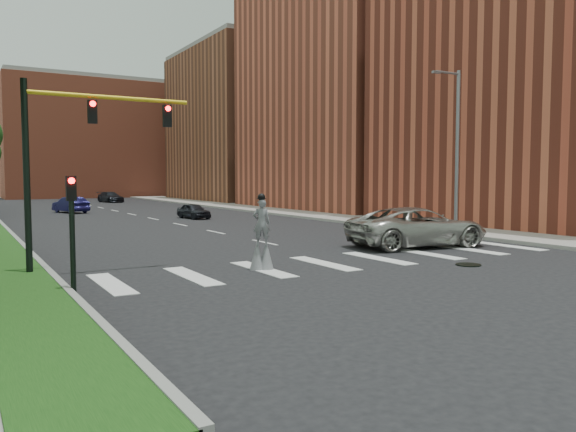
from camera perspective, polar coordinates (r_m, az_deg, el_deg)
The scene contains 16 objects.
ground_plane at distance 20.79m, azimuth 8.15°, elevation -4.90°, with size 160.00×160.00×0.00m, color black.
median_curb at distance 36.20m, azimuth -26.68°, elevation -1.28°, with size 0.20×60.00×0.28m, color gray.
sidewalk_right at distance 48.32m, azimuth 1.12°, elevation 0.31°, with size 5.00×90.00×0.18m, color gray.
manhole at distance 21.41m, azimuth 17.84°, elevation -4.74°, with size 0.90×0.90×0.04m, color black.
building_near at distance 43.06m, azimuth 25.20°, elevation 14.06°, with size 16.00×20.00×22.00m, color #9C3E2A.
building_mid at distance 58.39m, azimuth 6.62°, elevation 12.64°, with size 16.00×22.00×24.00m, color #BB563A.
building_far at distance 78.50m, azimuth -4.19°, elevation 8.96°, with size 16.00×22.00×20.00m, color brown.
building_backdrop at distance 96.05m, azimuth -19.41°, elevation 7.24°, with size 26.00×14.00×18.00m, color #BB563A.
streetlight at distance 32.44m, azimuth 16.70°, elevation 6.83°, with size 2.05×0.20×9.00m.
traffic_signal at distance 19.27m, azimuth -21.47°, elevation 6.55°, with size 5.30×0.23×6.20m.
secondary_signal at distance 15.75m, azimuth -21.09°, elevation -0.84°, with size 0.25×0.21×3.23m.
stilt_performer at distance 19.34m, azimuth -2.70°, elevation -2.56°, with size 0.82×0.64×2.64m.
suv_crossing at distance 26.38m, azimuth 13.02°, elevation -1.10°, with size 3.01×6.52×1.81m, color #AAA8A0.
car_near at distance 43.64m, azimuth -9.56°, elevation 0.51°, with size 1.39×3.45×1.17m, color black.
car_mid at distance 53.57m, azimuth -21.22°, elevation 1.06°, with size 1.49×4.27×1.41m, color #16154B.
car_far at distance 73.96m, azimuth -17.58°, elevation 1.84°, with size 1.85×4.54×1.32m, color black.
Camera 1 is at (-12.89, -15.99, 3.20)m, focal length 35.00 mm.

